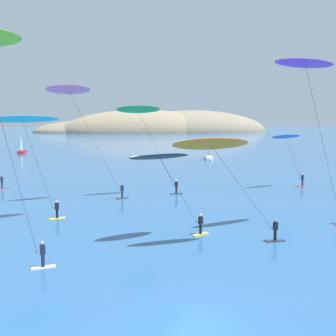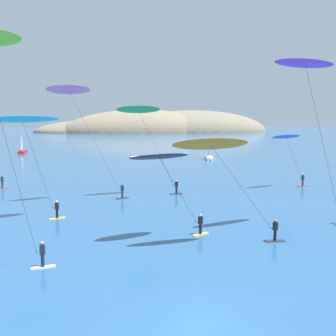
# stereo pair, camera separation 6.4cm
# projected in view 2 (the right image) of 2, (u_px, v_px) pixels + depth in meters

# --- Properties ---
(ground_plane) EXTENTS (600.00, 600.00, 0.00)m
(ground_plane) POSITION_uv_depth(u_px,v_px,m) (193.00, 326.00, 19.01)
(ground_plane) COLOR #285689
(headland_island) EXTENTS (124.38, 43.22, 23.79)m
(headland_island) POSITION_uv_depth(u_px,v_px,m) (156.00, 132.00, 222.38)
(headland_island) COLOR #84755B
(headland_island) RESTS_ON ground
(sailboat_near) EXTENTS (1.62, 5.92, 5.70)m
(sailboat_near) POSITION_uv_depth(u_px,v_px,m) (209.00, 157.00, 88.20)
(sailboat_near) COLOR white
(sailboat_near) RESTS_ON ground
(sailboat_far) EXTENTS (1.69, 5.93, 5.70)m
(sailboat_far) POSITION_uv_depth(u_px,v_px,m) (23.00, 151.00, 103.33)
(sailboat_far) COLOR #B22323
(sailboat_far) RESTS_ON ground
(kitesurfer_purple) EXTENTS (8.38, 4.36, 13.81)m
(kitesurfer_purple) POSITION_uv_depth(u_px,v_px,m) (308.00, 76.00, 32.97)
(kitesurfer_purple) COLOR red
(kitesurfer_purple) RESTS_ON ground
(kitesurfer_cyan) EXTENTS (6.48, 3.81, 9.48)m
(kitesurfer_cyan) POSITION_uv_depth(u_px,v_px,m) (24.00, 125.00, 36.30)
(kitesurfer_cyan) COLOR yellow
(kitesurfer_cyan) RESTS_ON ground
(kitesurfer_green) EXTENTS (7.92, 3.17, 10.56)m
(kitesurfer_green) POSITION_uv_depth(u_px,v_px,m) (142.00, 116.00, 47.67)
(kitesurfer_green) COLOR #2D2D33
(kitesurfer_green) RESTS_ON ground
(kitesurfer_pink) EXTENTS (8.52, 4.30, 12.62)m
(kitesurfer_pink) POSITION_uv_depth(u_px,v_px,m) (73.00, 99.00, 44.04)
(kitesurfer_pink) COLOR #2D2D33
(kitesurfer_pink) RESTS_ON ground
(kitesurfer_orange) EXTENTS (8.92, 2.81, 8.00)m
(kitesurfer_orange) POSITION_uv_depth(u_px,v_px,m) (216.00, 151.00, 29.27)
(kitesurfer_orange) COLOR #2D2D33
(kitesurfer_orange) RESTS_ON ground
(kitesurfer_blue) EXTENTS (6.26, 3.44, 7.04)m
(kitesurfer_blue) POSITION_uv_depth(u_px,v_px,m) (288.00, 141.00, 53.70)
(kitesurfer_blue) COLOR red
(kitesurfer_blue) RESTS_ON ground
(kitesurfer_black) EXTENTS (6.60, 3.69, 6.77)m
(kitesurfer_black) POSITION_uv_depth(u_px,v_px,m) (163.00, 162.00, 31.09)
(kitesurfer_black) COLOR yellow
(kitesurfer_black) RESTS_ON ground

